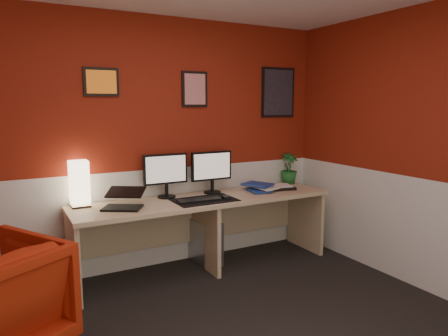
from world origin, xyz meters
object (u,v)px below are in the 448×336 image
Objects in this scene: monitor_right at (212,166)px; potted_plant at (289,168)px; desk at (206,233)px; zen_tray at (277,188)px; pc_tower at (204,241)px; shoji_lamp at (79,185)px; monitor_left at (166,169)px; laptop at (122,197)px.

potted_plant is at bearing 2.54° from monitor_right.
monitor_right reaches higher than desk.
zen_tray is 0.40m from potted_plant.
shoji_lamp is at bearing 172.96° from pc_tower.
desk is at bearing -169.42° from potted_plant.
monitor_left is at bearing 171.56° from zen_tray.
laptop is at bearing -177.49° from desk.
shoji_lamp is 0.42m from laptop.
shoji_lamp is at bearing 178.67° from monitor_left.
zen_tray reaches higher than pc_tower.
potted_plant is (1.19, 0.22, 0.54)m from desk.
monitor_right is 1.03m from potted_plant.
desk is 1.33m from potted_plant.
monitor_left is 0.89m from pc_tower.
monitor_left is at bearing -1.33° from shoji_lamp.
shoji_lamp is 1.41m from pc_tower.
laptop reaches higher than zen_tray.
desk is 4.48× the size of monitor_right.
zen_tray is (2.04, -0.20, -0.18)m from shoji_lamp.
shoji_lamp reaches higher than zen_tray.
monitor_right is (1.00, 0.21, 0.18)m from laptop.
monitor_left reaches higher than laptop.
laptop is 2.05m from potted_plant.
zen_tray is at bearing 1.53° from desk.
desk is at bearing -31.73° from monitor_left.
monitor_left is at bearing -179.29° from potted_plant.
monitor_left is 1.00× the size of monitor_right.
desk is 0.96m from zen_tray.
zen_tray is at bearing -12.04° from monitor_right.
pc_tower is (0.40, -0.03, -0.80)m from monitor_left.
monitor_right is at bearing 43.94° from laptop.
shoji_lamp is 0.82m from monitor_left.
desk is 5.78× the size of pc_tower.
pc_tower is (-1.13, -0.05, -0.68)m from potted_plant.
laptop is 0.59m from monitor_left.
monitor_right is (0.17, 0.18, 0.66)m from desk.
shoji_lamp is (-1.15, 0.22, 0.56)m from desk.
monitor_left reaches higher than desk.
shoji_lamp is 2.34m from potted_plant.
potted_plant reaches higher than desk.
laptop is at bearing -167.95° from monitor_right.
monitor_left is 1.53m from potted_plant.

